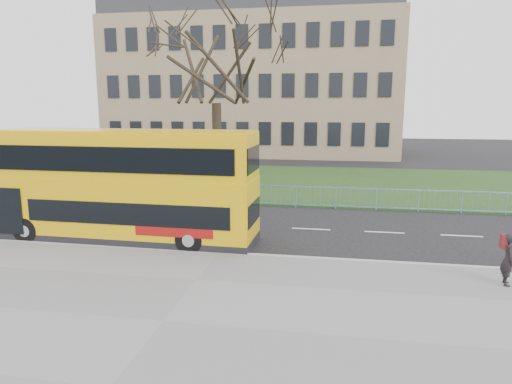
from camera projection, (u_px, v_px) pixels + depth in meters
ground at (228, 243)px, 17.33m from camera, size 120.00×120.00×0.00m
pavement at (163, 323)px, 10.78m from camera, size 80.00×10.50×0.12m
kerb at (218, 254)px, 15.82m from camera, size 80.00×0.20×0.14m
grass_verge at (276, 181)px, 31.17m from camera, size 80.00×15.40×0.08m
guard_railing at (257, 195)px, 23.62m from camera, size 40.00×0.12×1.10m
bare_tree at (216, 85)px, 26.35m from camera, size 8.68×8.68×12.40m
civic_building at (256, 89)px, 50.75m from camera, size 30.00×15.00×14.00m
yellow_bus at (124, 183)px, 17.23m from camera, size 10.04×2.63×4.18m
pedestrian at (508, 259)px, 12.83m from camera, size 0.43×0.59×1.50m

